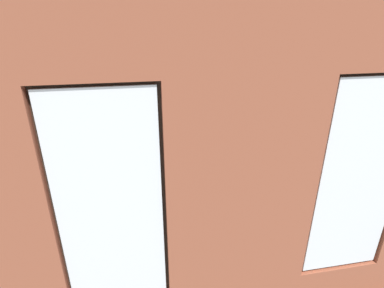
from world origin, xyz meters
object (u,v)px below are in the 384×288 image
at_px(remote_black, 182,169).
at_px(tv_flatscreen, 9,161).
at_px(media_console, 18,195).
at_px(potted_plant_mid_room_small, 224,150).
at_px(coffee_table, 194,174).
at_px(potted_plant_by_left_couch, 263,135).
at_px(remote_silver, 201,174).
at_px(potted_plant_between_couches, 294,215).
at_px(candle_jar, 194,169).
at_px(potted_plant_corner_near_left, 271,114).
at_px(cup_ceramic, 169,174).
at_px(couch_by_window, 184,262).
at_px(couch_left, 307,158).

bearing_deg(remote_black, tv_flatscreen, -16.84).
height_order(media_console, potted_plant_mid_room_small, media_console).
relative_size(coffee_table, potted_plant_by_left_couch, 2.90).
relative_size(remote_silver, remote_black, 1.00).
bearing_deg(potted_plant_by_left_couch, potted_plant_between_couches, 71.96).
bearing_deg(potted_plant_mid_room_small, remote_black, 39.33).
distance_m(candle_jar, potted_plant_corner_near_left, 3.63).
distance_m(candle_jar, potted_plant_by_left_couch, 2.68).
distance_m(coffee_table, remote_black, 0.23).
relative_size(remote_silver, potted_plant_corner_near_left, 0.15).
height_order(coffee_table, media_console, media_console).
height_order(coffee_table, candle_jar, candle_jar).
height_order(cup_ceramic, potted_plant_mid_room_small, cup_ceramic).
height_order(candle_jar, tv_flatscreen, tv_flatscreen).
xyz_separation_m(coffee_table, candle_jar, (-0.00, 0.00, 0.10)).
distance_m(remote_black, potted_plant_mid_room_small, 1.37).
distance_m(coffee_table, potted_plant_corner_near_left, 3.63).
xyz_separation_m(couch_by_window, potted_plant_by_left_couch, (-2.61, -3.74, 0.01)).
relative_size(tv_flatscreen, potted_plant_between_couches, 0.69).
bearing_deg(potted_plant_corner_near_left, couch_left, 85.92).
relative_size(candle_jar, media_console, 0.11).
distance_m(couch_by_window, potted_plant_corner_near_left, 5.54).
relative_size(couch_by_window, media_console, 1.86).
bearing_deg(potted_plant_between_couches, couch_by_window, 2.37).
relative_size(candle_jar, potted_plant_mid_room_small, 0.22).
distance_m(candle_jar, media_console, 3.04).
bearing_deg(tv_flatscreen, media_console, 90.00).
distance_m(remote_silver, tv_flatscreen, 3.19).
bearing_deg(cup_ceramic, remote_black, -141.27).
height_order(cup_ceramic, potted_plant_corner_near_left, potted_plant_corner_near_left).
bearing_deg(potted_plant_corner_near_left, potted_plant_by_left_couch, 55.41).
relative_size(couch_left, coffee_table, 1.22).
bearing_deg(potted_plant_by_left_couch, couch_left, 106.18).
relative_size(remote_silver, potted_plant_mid_room_small, 0.34).
bearing_deg(couch_by_window, potted_plant_corner_near_left, -124.80).
height_order(cup_ceramic, remote_black, cup_ceramic).
xyz_separation_m(media_console, tv_flatscreen, (0.00, -0.00, 0.63)).
bearing_deg(candle_jar, remote_silver, 134.41).
bearing_deg(couch_left, couch_by_window, -48.25).
xyz_separation_m(coffee_table, tv_flatscreen, (3.03, 0.02, 0.55)).
relative_size(couch_left, potted_plant_mid_room_small, 3.82).
distance_m(coffee_table, remote_silver, 0.18).
bearing_deg(couch_left, potted_plant_corner_near_left, 179.46).
relative_size(tv_flatscreen, potted_plant_by_left_couch, 1.87).
distance_m(candle_jar, potted_plant_mid_room_small, 1.30).
height_order(coffee_table, potted_plant_between_couches, potted_plant_between_couches).
height_order(cup_ceramic, candle_jar, candle_jar).
xyz_separation_m(potted_plant_between_couches, potted_plant_corner_near_left, (-1.76, -4.49, -0.19)).
height_order(media_console, tv_flatscreen, tv_flatscreen).
xyz_separation_m(couch_left, media_console, (5.52, 0.32, -0.04)).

